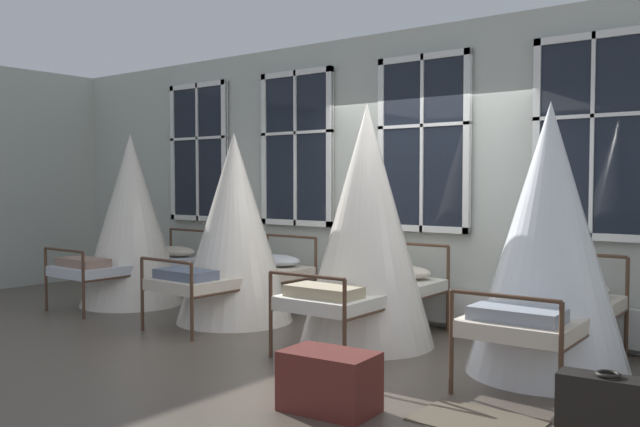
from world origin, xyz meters
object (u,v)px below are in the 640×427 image
object	(u,v)px
cot_second	(234,230)
travel_trunk	(329,381)
suitcase_dark	(607,413)
cot_first	(132,222)
cot_third	(367,228)
cot_fourth	(549,243)

from	to	relation	value
cot_second	travel_trunk	distance (m)	3.36
travel_trunk	suitcase_dark	bearing A→B (deg)	14.62
travel_trunk	cot_second	bearing A→B (deg)	146.27
cot_first	cot_second	distance (m)	1.83
cot_second	cot_third	world-z (taller)	cot_third
cot_first	cot_second	xyz separation A→B (m)	(1.83, 0.03, -0.03)
cot_first	cot_second	world-z (taller)	cot_first
cot_third	travel_trunk	world-z (taller)	cot_third
cot_fourth	cot_second	bearing A→B (deg)	89.06
suitcase_dark	cot_second	bearing A→B (deg)	158.32
cot_first	suitcase_dark	xyz separation A→B (m)	(6.26, -1.33, -0.84)
cot_second	travel_trunk	bearing A→B (deg)	-122.27
cot_first	travel_trunk	distance (m)	4.95
cot_fourth	suitcase_dark	xyz separation A→B (m)	(0.85, -1.40, -0.86)
suitcase_dark	cot_fourth	bearing A→B (deg)	116.67
cot_first	cot_fourth	xyz separation A→B (m)	(5.41, 0.06, 0.02)
cot_first	suitcase_dark	world-z (taller)	cot_first
cot_first	cot_fourth	distance (m)	5.41
cot_third	suitcase_dark	size ratio (longest dim) A/B	4.08
cot_fourth	cot_first	bearing A→B (deg)	89.19
cot_second	cot_fourth	size ratio (longest dim) A/B	0.96
travel_trunk	cot_fourth	bearing A→B (deg)	64.83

